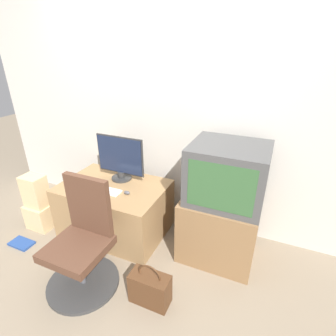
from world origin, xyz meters
name	(u,v)px	position (x,y,z in m)	size (l,w,h in m)	color
ground_plane	(97,300)	(0.00, 0.00, 0.00)	(12.00, 12.00, 0.00)	#7F705B
wall_back	(164,103)	(0.00, 1.32, 1.30)	(4.40, 0.05, 2.60)	beige
desk	(115,208)	(-0.34, 0.81, 0.27)	(1.05, 0.72, 0.55)	#937047
side_stand	(219,228)	(0.75, 0.89, 0.30)	(0.67, 0.53, 0.61)	olive
main_monitor	(120,158)	(-0.34, 0.97, 0.78)	(0.53, 0.21, 0.47)	#2D2D2D
keyboard	(104,190)	(-0.36, 0.69, 0.55)	(0.35, 0.12, 0.01)	white
mouse	(127,193)	(-0.12, 0.72, 0.57)	(0.06, 0.03, 0.04)	#4C4C51
crt_tv	(228,174)	(0.77, 0.91, 0.86)	(0.63, 0.55, 0.51)	#474747
office_chair	(83,247)	(-0.19, 0.14, 0.35)	(0.59, 0.59, 0.93)	#333333
cardboard_box_lower	(41,215)	(-1.14, 0.53, 0.14)	(0.27, 0.23, 0.27)	#D1B27F
cardboard_box_upper	(35,191)	(-1.14, 0.53, 0.44)	(0.23, 0.17, 0.35)	#D1B27F
handbag	(150,288)	(0.40, 0.16, 0.14)	(0.31, 0.15, 0.37)	#4C2D19
book	(22,243)	(-1.10, 0.22, 0.01)	(0.24, 0.14, 0.02)	navy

